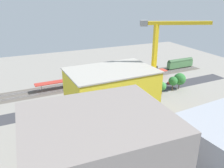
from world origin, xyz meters
name	(u,v)px	position (x,y,z in m)	size (l,w,h in m)	color
ground_plane	(126,93)	(0.00, 0.00, 0.00)	(196.01, 196.01, 0.00)	gray
rail_bed	(110,80)	(0.00, -19.76, 0.00)	(122.51, 13.28, 0.01)	#5B544C
street_asphalt	(128,94)	(0.00, 2.08, 0.00)	(122.51, 9.00, 0.01)	#38383D
track_rails	(110,80)	(0.00, -19.76, 0.18)	(122.42, 11.42, 0.12)	#9E9EA8
platform_canopy_near	(123,77)	(-4.02, -12.19, 3.86)	(56.50, 6.63, 4.07)	#C63D2D
platform_canopy_far	(94,76)	(9.98, -18.52, 4.16)	(61.73, 6.33, 4.41)	#B73328
locomotive	(148,70)	(-26.52, -22.40, 1.76)	(14.72, 3.11, 4.92)	black
passenger_coach	(180,63)	(-50.34, -22.39, 3.29)	(18.98, 3.57, 6.23)	black
parked_car_0	(171,82)	(-27.71, -1.40, 0.71)	(4.20, 2.02, 1.61)	black
parked_car_1	(159,85)	(-19.69, -1.26, 0.79)	(4.59, 1.86, 1.78)	black
parked_car_2	(148,86)	(-13.47, -1.46, 0.70)	(4.45, 2.15, 1.57)	black
parked_car_3	(135,89)	(-5.48, -1.70, 0.75)	(4.14, 1.76, 1.68)	black
parked_car_4	(122,91)	(1.80, -1.45, 0.82)	(4.03, 1.86, 1.85)	black
parked_car_5	(109,93)	(8.77, -1.23, 0.73)	(4.79, 1.87, 1.65)	black
parked_car_6	(95,95)	(15.81, -1.72, 0.78)	(4.21, 1.86, 1.74)	black
construction_building	(111,100)	(19.39, 25.87, 10.81)	(28.33, 18.54, 21.62)	yellow
construction_roof_slab	(111,70)	(19.39, 25.87, 21.82)	(28.93, 19.14, 0.40)	#ADA89E
tower_crane	(159,63)	(-0.25, 24.52, 21.60)	(23.89, 10.65, 36.94)	gray
box_truck_0	(124,102)	(7.37, 12.26, 1.70)	(9.53, 3.12, 3.49)	black
box_truck_1	(104,106)	(16.60, 12.40, 1.78)	(9.46, 2.38, 3.67)	black
street_tree_0	(135,89)	(-0.01, 7.92, 4.91)	(5.78, 5.78, 7.81)	brown
street_tree_1	(162,86)	(-15.01, 7.87, 3.95)	(4.15, 4.15, 6.06)	brown
street_tree_2	(180,79)	(-26.73, 6.10, 5.33)	(6.03, 6.03, 8.35)	brown
street_tree_3	(151,86)	(-9.19, 6.83, 4.55)	(5.40, 5.40, 7.27)	brown
street_tree_4	(173,81)	(-22.21, 6.74, 5.12)	(4.50, 4.50, 7.39)	brown
street_tree_5	(117,91)	(8.46, 7.31, 5.31)	(4.09, 4.09, 7.41)	brown
traffic_light	(123,83)	(0.91, -2.43, 4.46)	(0.50, 0.36, 6.76)	#333333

